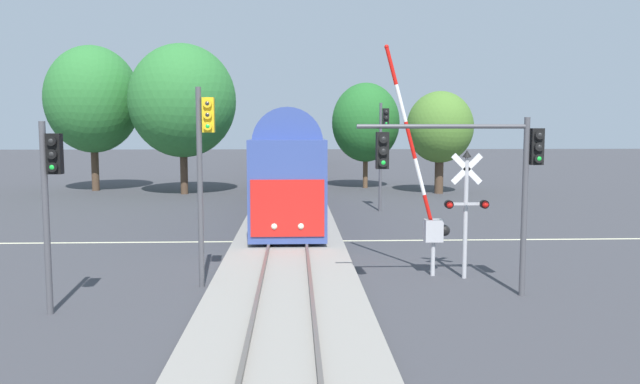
{
  "coord_description": "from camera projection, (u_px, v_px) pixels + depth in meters",
  "views": [
    {
      "loc": [
        0.28,
        -25.67,
        4.69
      ],
      "look_at": [
        1.33,
        0.45,
        2.0
      ],
      "focal_mm": 35.29,
      "sensor_mm": 36.0,
      "label": 1
    }
  ],
  "objects": [
    {
      "name": "traffic_signal_median",
      "position": [
        204.0,
        155.0,
        18.14
      ],
      "size": [
        0.53,
        0.38,
        5.85
      ],
      "color": "#4C4C51",
      "rests_on": "ground"
    },
    {
      "name": "traffic_signal_far_side",
      "position": [
        383.0,
        139.0,
        34.94
      ],
      "size": [
        0.53,
        0.38,
        6.04
      ],
      "color": "#4C4C51",
      "rests_on": "ground"
    },
    {
      "name": "traffic_signal_near_right",
      "position": [
        476.0,
        162.0,
        17.14
      ],
      "size": [
        5.12,
        0.38,
        4.97
      ],
      "color": "#4C4C51",
      "rests_on": "ground"
    },
    {
      "name": "elm_centre_background",
      "position": [
        366.0,
        123.0,
        48.46
      ],
      "size": [
        5.21,
        5.21,
        8.11
      ],
      "color": "brown",
      "rests_on": "ground"
    },
    {
      "name": "pine_left_background",
      "position": [
        93.0,
        100.0,
        46.14
      ],
      "size": [
        6.83,
        6.83,
        10.66
      ],
      "color": "#4C3828",
      "rests_on": "ground"
    },
    {
      "name": "crossing_signal_mast",
      "position": [
        466.0,
        201.0,
        19.36
      ],
      "size": [
        1.36,
        0.44,
        4.0
      ],
      "color": "#B2B2B7",
      "rests_on": "ground"
    },
    {
      "name": "oak_far_right",
      "position": [
        440.0,
        127.0,
        44.33
      ],
      "size": [
        4.69,
        4.69,
        7.24
      ],
      "color": "#4C3828",
      "rests_on": "ground"
    },
    {
      "name": "railway_track",
      "position": [
        288.0,
        239.0,
        25.97
      ],
      "size": [
        4.4,
        80.0,
        0.32
      ],
      "color": "gray",
      "rests_on": "ground"
    },
    {
      "name": "road_centre_stripe",
      "position": [
        288.0,
        241.0,
        25.98
      ],
      "size": [
        44.0,
        0.2,
        0.01
      ],
      "color": "beige",
      "rests_on": "ground"
    },
    {
      "name": "crossing_gate_near",
      "position": [
        428.0,
        207.0,
        19.75
      ],
      "size": [
        2.15,
        0.4,
        7.21
      ],
      "color": "#B7B7BC",
      "rests_on": "ground"
    },
    {
      "name": "ground_plane",
      "position": [
        288.0,
        241.0,
        25.98
      ],
      "size": [
        220.0,
        220.0,
        0.0
      ],
      "primitive_type": "plane",
      "color": "#3D3D42"
    },
    {
      "name": "oak_behind_train",
      "position": [
        182.0,
        101.0,
        43.76
      ],
      "size": [
        7.42,
        7.42,
        10.48
      ],
      "color": "#4C3828",
      "rests_on": "ground"
    },
    {
      "name": "commuter_train",
      "position": [
        292.0,
        150.0,
        55.34
      ],
      "size": [
        3.04,
        68.78,
        5.16
      ],
      "color": "#384C93",
      "rests_on": "railway_track"
    },
    {
      "name": "traffic_signal_near_left",
      "position": [
        50.0,
        186.0,
        15.51
      ],
      "size": [
        0.53,
        0.38,
        4.84
      ],
      "color": "#4C4C51",
      "rests_on": "ground"
    }
  ]
}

